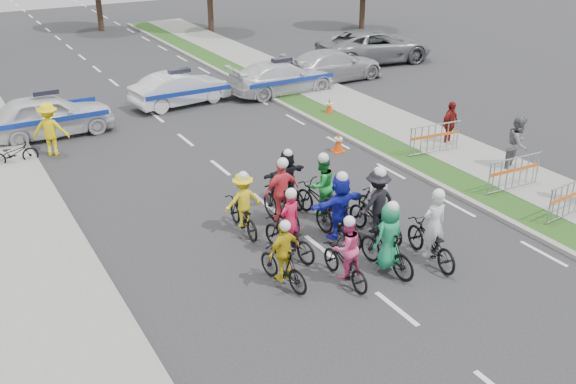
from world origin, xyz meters
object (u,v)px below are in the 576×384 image
rider_0 (431,238)px  rider_1 (388,244)px  spectator_2 (450,124)px  rider_5 (339,213)px  cone_0 (338,142)px  marshal_hiviz (50,129)px  rider_10 (243,208)px  police_car_2 (282,77)px  barrier_0 (571,200)px  rider_3 (284,260)px  rider_6 (289,233)px  rider_9 (281,200)px  police_car_0 (49,115)px  rider_11 (287,181)px  civilian_sedan (334,65)px  rider_7 (377,201)px  rider_2 (346,257)px  barrier_1 (514,175)px  spectator_1 (518,144)px  police_car_1 (180,89)px  cone_1 (329,107)px  rider_4 (376,211)px  parked_bike (13,154)px  rider_8 (321,195)px  civilian_suv (375,46)px  barrier_2 (434,140)px

rider_0 → rider_1: bearing=-1.7°
rider_1 → spectator_2: size_ratio=1.16×
rider_5 → cone_0: size_ratio=2.81×
marshal_hiviz → rider_10: bearing=136.3°
rider_0 → police_car_2: 14.94m
marshal_hiviz → barrier_0: 16.30m
rider_3 → spectator_2: rider_3 is taller
rider_6 → rider_9: 1.56m
rider_3 → rider_6: rider_6 is taller
rider_3 → police_car_0: 13.17m
rider_11 → barrier_0: (6.20, -4.59, -0.17)m
rider_11 → police_car_0: rider_11 is taller
police_car_0 → civilian_sedan: 13.28m
rider_9 → rider_7: bearing=152.5°
rider_2 → rider_5: 1.88m
marshal_hiviz → barrier_1: size_ratio=0.91×
rider_3 → barrier_0: size_ratio=0.84×
spectator_1 → marshal_hiviz: marshal_hiviz is taller
rider_6 → police_car_2: bearing=-130.2°
rider_2 → spectator_1: bearing=-162.8°
rider_3 → barrier_1: bearing=176.1°
civilian_sedan → police_car_1: bearing=88.2°
rider_11 → civilian_sedan: size_ratio=0.34×
rider_5 → police_car_1: 13.09m
rider_11 → cone_1: size_ratio=2.47×
rider_0 → police_car_1: bearing=-81.6°
civilian_sedan → marshal_hiviz: size_ratio=2.75×
rider_0 → rider_4: rider_4 is taller
rider_2 → barrier_0: bearing=176.0°
police_car_2 → spectator_2: size_ratio=3.04×
spectator_1 → parked_bike: size_ratio=1.20×
spectator_2 → rider_6: bearing=-171.5°
rider_8 → cone_1: 9.15m
rider_8 → rider_10: rider_8 is taller
rider_4 → rider_7: bearing=-136.4°
parked_bike → rider_3: bearing=-158.7°
parked_bike → rider_4: bearing=-143.4°
rider_10 → police_car_0: bearing=-71.3°
rider_4 → barrier_0: rider_4 is taller
civilian_sedan → cone_1: (-3.08, -4.31, -0.39)m
police_car_2 → marshal_hiviz: marshal_hiviz is taller
rider_7 → civilian_suv: (11.08, 14.75, 0.18)m
rider_2 → civilian_sedan: 17.55m
barrier_2 → barrier_0: bearing=-90.0°
rider_7 → rider_11: 2.66m
rider_10 → marshal_hiviz: bearing=-65.5°
civilian_sedan → spectator_1: size_ratio=2.76×
police_car_0 → marshal_hiviz: (-0.35, -2.06, 0.14)m
parked_bike → police_car_2: bearing=-75.7°
cone_1 → parked_bike: parked_bike is taller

